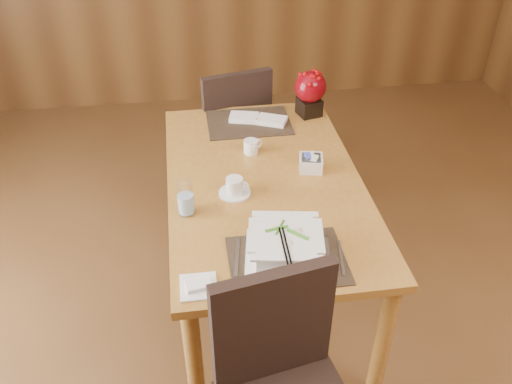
{
  "coord_description": "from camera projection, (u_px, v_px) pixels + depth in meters",
  "views": [
    {
      "loc": [
        -0.34,
        -1.44,
        2.2
      ],
      "look_at": [
        -0.08,
        0.35,
        0.87
      ],
      "focal_mm": 38.0,
      "sensor_mm": 36.0,
      "label": 1
    }
  ],
  "objects": [
    {
      "name": "water_glass",
      "position": [
        185.0,
        197.0,
        2.28
      ],
      "size": [
        0.09,
        0.09,
        0.17
      ],
      "primitive_type": "cylinder",
      "rotation": [
        0.0,
        0.0,
        0.13
      ],
      "color": "white",
      "rests_on": "dining_table"
    },
    {
      "name": "placemat_near",
      "position": [
        287.0,
        260.0,
        2.08
      ],
      "size": [
        0.45,
        0.33,
        0.01
      ],
      "primitive_type": "cube",
      "color": "black",
      "rests_on": "dining_table"
    },
    {
      "name": "dining_table",
      "position": [
        264.0,
        197.0,
        2.58
      ],
      "size": [
        0.9,
        1.5,
        0.75
      ],
      "color": "#AB752F",
      "rests_on": "ground"
    },
    {
      "name": "far_chair",
      "position": [
        232.0,
        128.0,
        3.36
      ],
      "size": [
        0.53,
        0.53,
        0.94
      ],
      "rotation": [
        0.0,
        0.0,
        3.38
      ],
      "color": "black",
      "rests_on": "ground"
    },
    {
      "name": "creamer_jug",
      "position": [
        251.0,
        147.0,
        2.7
      ],
      "size": [
        0.13,
        0.13,
        0.07
      ],
      "primitive_type": null,
      "rotation": [
        0.0,
        0.0,
        0.44
      ],
      "color": "white",
      "rests_on": "dining_table"
    },
    {
      "name": "napkins_far",
      "position": [
        260.0,
        119.0,
        2.96
      ],
      "size": [
        0.33,
        0.21,
        0.03
      ],
      "primitive_type": null,
      "rotation": [
        0.0,
        0.0,
        -0.36
      ],
      "color": "white",
      "rests_on": "dining_table"
    },
    {
      "name": "berry_decor",
      "position": [
        310.0,
        91.0,
        2.96
      ],
      "size": [
        0.17,
        0.17,
        0.26
      ],
      "rotation": [
        0.0,
        0.0,
        0.26
      ],
      "color": "black",
      "rests_on": "dining_table"
    },
    {
      "name": "placemat_far",
      "position": [
        249.0,
        123.0,
        2.96
      ],
      "size": [
        0.45,
        0.33,
        0.01
      ],
      "primitive_type": "cube",
      "color": "black",
      "rests_on": "dining_table"
    },
    {
      "name": "coffee_cup",
      "position": [
        235.0,
        187.0,
        2.42
      ],
      "size": [
        0.14,
        0.14,
        0.08
      ],
      "rotation": [
        0.0,
        0.0,
        -0.41
      ],
      "color": "white",
      "rests_on": "dining_table"
    },
    {
      "name": "soup_setting",
      "position": [
        285.0,
        247.0,
        2.06
      ],
      "size": [
        0.35,
        0.35,
        0.12
      ],
      "rotation": [
        0.0,
        0.0,
        -0.17
      ],
      "color": "white",
      "rests_on": "dining_table"
    },
    {
      "name": "sugar_caddy",
      "position": [
        311.0,
        163.0,
        2.58
      ],
      "size": [
        0.13,
        0.13,
        0.07
      ],
      "primitive_type": "cube",
      "rotation": [
        0.0,
        0.0,
        -0.2
      ],
      "color": "white",
      "rests_on": "dining_table"
    },
    {
      "name": "bread_plate",
      "position": [
        198.0,
        287.0,
        1.97
      ],
      "size": [
        0.14,
        0.14,
        0.01
      ],
      "primitive_type": "cube",
      "rotation": [
        0.0,
        0.0,
        -0.01
      ],
      "color": "white",
      "rests_on": "dining_table"
    }
  ]
}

